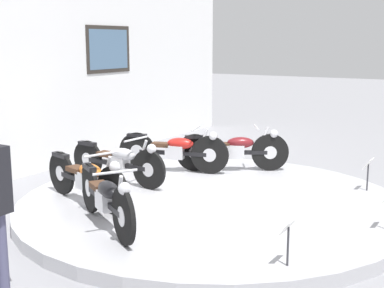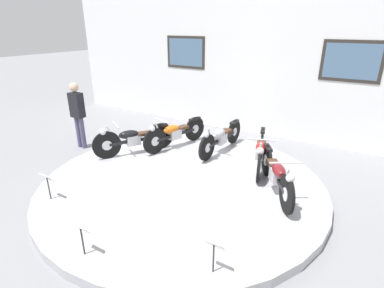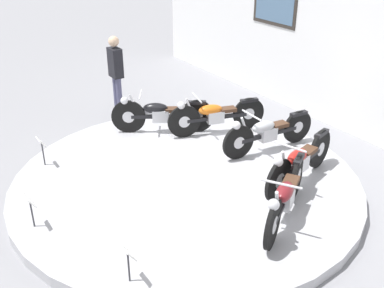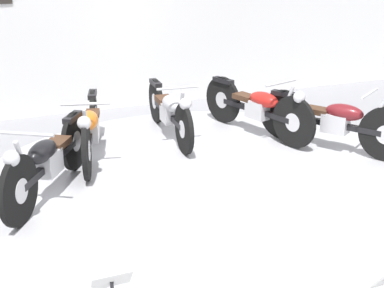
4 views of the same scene
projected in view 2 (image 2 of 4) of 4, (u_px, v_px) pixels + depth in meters
name	position (u px, v px, depth m)	size (l,w,h in m)	color
ground_plane	(182.00, 187.00, 6.20)	(60.00, 60.00, 0.00)	gray
display_platform	(182.00, 184.00, 6.17)	(5.68, 5.68, 0.17)	#ADADB2
back_wall	(258.00, 63.00, 8.61)	(14.00, 0.22, 4.17)	white
motorcycle_black	(133.00, 138.00, 7.24)	(1.11, 1.75, 0.81)	black
motorcycle_orange	(175.00, 133.00, 7.65)	(0.67, 1.95, 0.80)	black
motorcycle_silver	(221.00, 137.00, 7.37)	(0.54, 1.98, 0.79)	black
motorcycle_red	(261.00, 151.00, 6.54)	(0.70, 1.96, 0.81)	black
motorcycle_maroon	(277.00, 173.00, 5.55)	(1.12, 1.74, 0.81)	black
info_placard_front_left	(47.00, 181.00, 5.34)	(0.26, 0.11, 0.51)	#333338
info_placard_front_centre	(81.00, 232.00, 4.02)	(0.26, 0.11, 0.51)	#333338
info_placard_front_right	(214.00, 249.00, 3.73)	(0.26, 0.11, 0.51)	#333338
visitor_standing	(78.00, 111.00, 7.84)	(0.36, 0.23, 1.77)	#4C4C6B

